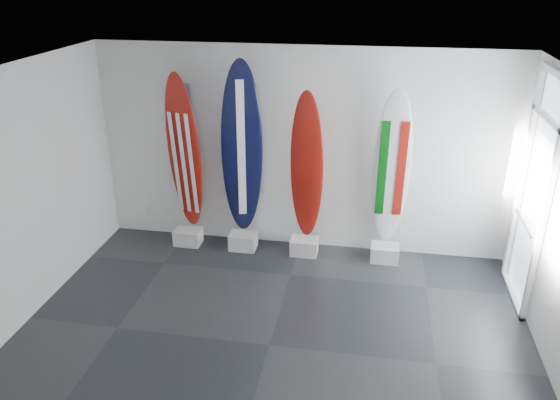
% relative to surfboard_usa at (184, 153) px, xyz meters
% --- Properties ---
extents(floor, '(6.00, 6.00, 0.00)m').
position_rel_surfboard_usa_xyz_m(floor, '(1.70, -2.28, -1.45)').
color(floor, black).
rests_on(floor, ground).
extents(ceiling, '(6.00, 6.00, 0.00)m').
position_rel_surfboard_usa_xyz_m(ceiling, '(1.70, -2.28, 1.55)').
color(ceiling, white).
rests_on(ceiling, wall_back).
extents(wall_back, '(6.00, 0.00, 6.00)m').
position_rel_surfboard_usa_xyz_m(wall_back, '(1.70, 0.22, 0.05)').
color(wall_back, white).
rests_on(wall_back, ground).
extents(wall_left, '(0.00, 5.00, 5.00)m').
position_rel_surfboard_usa_xyz_m(wall_left, '(-1.30, -2.28, 0.05)').
color(wall_left, white).
rests_on(wall_left, ground).
extents(display_block_usa, '(0.40, 0.30, 0.24)m').
position_rel_surfboard_usa_xyz_m(display_block_usa, '(0.00, -0.10, -1.33)').
color(display_block_usa, silver).
rests_on(display_block_usa, floor).
extents(surfboard_usa, '(0.60, 0.40, 2.42)m').
position_rel_surfboard_usa_xyz_m(surfboard_usa, '(0.00, 0.00, 0.00)').
color(surfboard_usa, maroon).
rests_on(surfboard_usa, display_block_usa).
extents(display_block_navy, '(0.40, 0.30, 0.24)m').
position_rel_surfboard_usa_xyz_m(display_block_navy, '(0.87, -0.10, -1.33)').
color(display_block_navy, silver).
rests_on(display_block_navy, floor).
extents(surfboard_navy, '(0.64, 0.41, 2.62)m').
position_rel_surfboard_usa_xyz_m(surfboard_navy, '(0.87, 0.00, 0.10)').
color(surfboard_navy, black).
rests_on(surfboard_navy, display_block_navy).
extents(display_block_swiss, '(0.40, 0.30, 0.24)m').
position_rel_surfboard_usa_xyz_m(display_block_swiss, '(1.81, -0.10, -1.33)').
color(display_block_swiss, silver).
rests_on(display_block_swiss, floor).
extents(surfboard_swiss, '(0.53, 0.28, 2.21)m').
position_rel_surfboard_usa_xyz_m(surfboard_swiss, '(1.81, 0.00, -0.10)').
color(surfboard_swiss, maroon).
rests_on(surfboard_swiss, display_block_swiss).
extents(display_block_italy, '(0.40, 0.30, 0.24)m').
position_rel_surfboard_usa_xyz_m(display_block_italy, '(2.99, -0.10, -1.33)').
color(display_block_italy, silver).
rests_on(display_block_italy, floor).
extents(surfboard_italy, '(0.54, 0.30, 2.31)m').
position_rel_surfboard_usa_xyz_m(surfboard_italy, '(2.99, 0.00, -0.05)').
color(surfboard_italy, white).
rests_on(surfboard_italy, display_block_italy).
extents(wall_outlet, '(0.09, 0.02, 0.13)m').
position_rel_surfboard_usa_xyz_m(wall_outlet, '(-0.75, 0.20, -1.10)').
color(wall_outlet, silver).
rests_on(wall_outlet, wall_back).
extents(glass_door, '(0.12, 1.16, 2.85)m').
position_rel_surfboard_usa_xyz_m(glass_door, '(4.67, -0.73, -0.02)').
color(glass_door, white).
rests_on(glass_door, floor).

